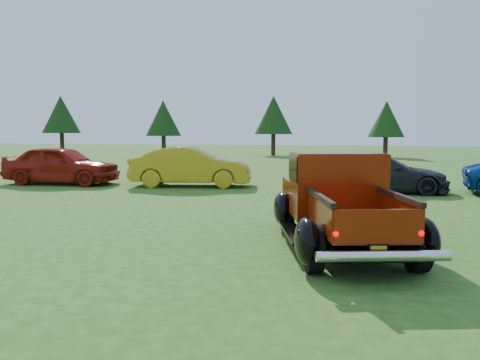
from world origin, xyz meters
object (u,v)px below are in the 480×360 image
Objects in this scene: tree_west at (163,118)px; tree_mid_right at (386,119)px; show_car_grey at (380,173)px; show_car_red at (61,165)px; tree_far_west at (61,115)px; show_car_yellow at (191,167)px; pickup_truck at (336,201)px; tree_mid_left at (273,115)px.

tree_mid_right is at bearing 3.18° from tree_west.
tree_west is at bearing 37.34° from show_car_grey.
tree_mid_right reaches higher than show_car_red.
tree_far_west reaches higher than show_car_grey.
show_car_red is at bearing 85.56° from show_car_yellow.
show_car_yellow is (18.68, -21.63, -2.78)m from tree_far_west.
tree_far_west is 38.23m from pickup_truck.
tree_west is 9.22m from tree_mid_left.
pickup_truck is (23.90, -29.71, -2.73)m from tree_far_west.
show_car_yellow is at bearing -90.81° from tree_mid_left.
tree_far_west is 28.71m from show_car_yellow.
tree_west is 26.17m from show_car_grey.
tree_west reaches higher than pickup_truck.
show_car_yellow is at bearing -113.31° from tree_mid_right.
tree_west is at bearing 8.92° from show_car_red.
tree_far_west is 19.03m from tree_mid_left.
tree_mid_left reaches higher than show_car_grey.
tree_west is at bearing -167.47° from tree_mid_left.
tree_mid_left is (19.00, 1.00, -0.14)m from tree_far_west.
tree_west reaches higher than show_car_grey.
tree_far_west is 1.18× the size of show_car_red.
tree_far_west reaches higher than tree_west.
tree_west is 22.51m from show_car_yellow.
show_car_yellow is at bearing -87.80° from show_car_red.
tree_far_west is at bearing 115.89° from pickup_truck.
tree_far_west is at bearing 180.00° from tree_mid_right.
tree_mid_left reaches higher than pickup_truck.
tree_far_west is 1.19× the size of show_car_grey.
tree_mid_right is 0.93× the size of pickup_truck.
tree_west is (10.00, -1.00, -0.41)m from tree_far_west.
show_car_red is (13.50, -21.88, -2.77)m from tree_far_west.
tree_west is at bearing 102.91° from pickup_truck.
show_car_yellow is (-5.22, 8.08, -0.06)m from pickup_truck.
show_car_yellow is at bearing -67.18° from tree_west.
tree_mid_left is at bearing 86.14° from pickup_truck.
tree_mid_left is at bearing 173.66° from tree_mid_right.
tree_mid_left reaches higher than show_car_red.
tree_far_west is 10.06m from tree_west.
show_car_red is at bearing -58.33° from tree_far_west.
tree_far_west is 1.09× the size of pickup_truck.
pickup_truck reaches higher than show_car_red.
tree_far_west is at bearing -176.99° from tree_mid_left.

